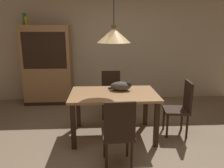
# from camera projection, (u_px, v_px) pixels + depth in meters

# --- Properties ---
(ground) EXTENTS (10.00, 10.00, 0.00)m
(ground) POSITION_uv_depth(u_px,v_px,m) (114.00, 152.00, 3.13)
(ground) COLOR #847056
(back_wall) EXTENTS (6.40, 0.10, 2.90)m
(back_wall) POSITION_uv_depth(u_px,v_px,m) (107.00, 42.00, 5.34)
(back_wall) COLOR beige
(back_wall) RESTS_ON ground
(dining_table) EXTENTS (1.40, 0.90, 0.75)m
(dining_table) POSITION_uv_depth(u_px,v_px,m) (114.00, 99.00, 3.48)
(dining_table) COLOR #A87A4C
(dining_table) RESTS_ON ground
(chair_near_front) EXTENTS (0.42, 0.42, 0.93)m
(chair_near_front) POSITION_uv_depth(u_px,v_px,m) (119.00, 131.00, 2.67)
(chair_near_front) COLOR black
(chair_near_front) RESTS_ON ground
(chair_far_back) EXTENTS (0.41, 0.41, 0.93)m
(chair_far_back) POSITION_uv_depth(u_px,v_px,m) (111.00, 92.00, 4.37)
(chair_far_back) COLOR black
(chair_far_back) RESTS_ON ground
(chair_right_side) EXTENTS (0.44, 0.44, 0.93)m
(chair_right_side) POSITION_uv_depth(u_px,v_px,m) (181.00, 106.00, 3.57)
(chair_right_side) COLOR black
(chair_right_side) RESTS_ON ground
(cat_sleeping) EXTENTS (0.39, 0.26, 0.16)m
(cat_sleeping) POSITION_uv_depth(u_px,v_px,m) (121.00, 86.00, 3.59)
(cat_sleeping) COLOR #4C4742
(cat_sleeping) RESTS_ON dining_table
(pendant_lamp) EXTENTS (0.52, 0.52, 1.30)m
(pendant_lamp) POSITION_uv_depth(u_px,v_px,m) (114.00, 35.00, 3.24)
(pendant_lamp) COLOR #E5B775
(hutch_bookcase) EXTENTS (1.12, 0.45, 1.85)m
(hutch_bookcase) POSITION_uv_depth(u_px,v_px,m) (48.00, 67.00, 5.08)
(hutch_bookcase) COLOR #A87A4C
(hutch_bookcase) RESTS_ON ground
(book_green_slim) EXTENTS (0.03, 0.20, 0.26)m
(book_green_slim) POSITION_uv_depth(u_px,v_px,m) (24.00, 19.00, 4.79)
(book_green_slim) COLOR #427A4C
(book_green_slim) RESTS_ON hutch_bookcase
(book_yellow_short) EXTENTS (0.04, 0.20, 0.18)m
(book_yellow_short) POSITION_uv_depth(u_px,v_px,m) (27.00, 21.00, 4.80)
(book_yellow_short) COLOR gold
(book_yellow_short) RESTS_ON hutch_bookcase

